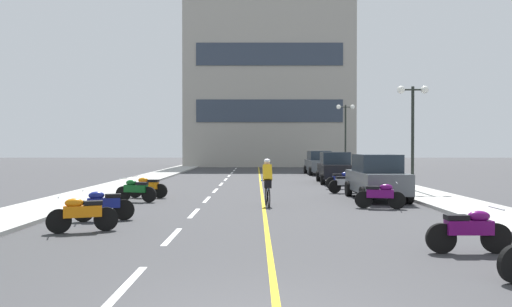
# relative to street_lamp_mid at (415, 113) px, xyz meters

# --- Properties ---
(ground_plane) EXTENTS (140.00, 140.00, 0.00)m
(ground_plane) POSITION_rel_street_lamp_mid_xyz_m (-7.26, 3.98, -3.69)
(ground_plane) COLOR #38383A
(curb_left) EXTENTS (2.40, 72.00, 0.12)m
(curb_left) POSITION_rel_street_lamp_mid_xyz_m (-14.46, 6.98, -3.63)
(curb_left) COLOR #A8A8A3
(curb_left) RESTS_ON ground
(curb_right) EXTENTS (2.40, 72.00, 0.12)m
(curb_right) POSITION_rel_street_lamp_mid_xyz_m (-0.06, 6.98, -3.63)
(curb_right) COLOR #A8A8A3
(curb_right) RESTS_ON ground
(lane_dash_0) EXTENTS (0.14, 2.20, 0.01)m
(lane_dash_0) POSITION_rel_street_lamp_mid_xyz_m (-9.26, -15.02, -3.68)
(lane_dash_0) COLOR silver
(lane_dash_0) RESTS_ON ground
(lane_dash_1) EXTENTS (0.14, 2.20, 0.01)m
(lane_dash_1) POSITION_rel_street_lamp_mid_xyz_m (-9.26, -11.02, -3.68)
(lane_dash_1) COLOR silver
(lane_dash_1) RESTS_ON ground
(lane_dash_2) EXTENTS (0.14, 2.20, 0.01)m
(lane_dash_2) POSITION_rel_street_lamp_mid_xyz_m (-9.26, -7.02, -3.68)
(lane_dash_2) COLOR silver
(lane_dash_2) RESTS_ON ground
(lane_dash_3) EXTENTS (0.14, 2.20, 0.01)m
(lane_dash_3) POSITION_rel_street_lamp_mid_xyz_m (-9.26, -3.02, -3.68)
(lane_dash_3) COLOR silver
(lane_dash_3) RESTS_ON ground
(lane_dash_4) EXTENTS (0.14, 2.20, 0.01)m
(lane_dash_4) POSITION_rel_street_lamp_mid_xyz_m (-9.26, 0.98, -3.68)
(lane_dash_4) COLOR silver
(lane_dash_4) RESTS_ON ground
(lane_dash_5) EXTENTS (0.14, 2.20, 0.01)m
(lane_dash_5) POSITION_rel_street_lamp_mid_xyz_m (-9.26, 4.98, -3.68)
(lane_dash_5) COLOR silver
(lane_dash_5) RESTS_ON ground
(lane_dash_6) EXTENTS (0.14, 2.20, 0.01)m
(lane_dash_6) POSITION_rel_street_lamp_mid_xyz_m (-9.26, 8.98, -3.68)
(lane_dash_6) COLOR silver
(lane_dash_6) RESTS_ON ground
(lane_dash_7) EXTENTS (0.14, 2.20, 0.01)m
(lane_dash_7) POSITION_rel_street_lamp_mid_xyz_m (-9.26, 12.98, -3.68)
(lane_dash_7) COLOR silver
(lane_dash_7) RESTS_ON ground
(lane_dash_8) EXTENTS (0.14, 2.20, 0.01)m
(lane_dash_8) POSITION_rel_street_lamp_mid_xyz_m (-9.26, 16.98, -3.68)
(lane_dash_8) COLOR silver
(lane_dash_8) RESTS_ON ground
(lane_dash_9) EXTENTS (0.14, 2.20, 0.01)m
(lane_dash_9) POSITION_rel_street_lamp_mid_xyz_m (-9.26, 20.98, -3.68)
(lane_dash_9) COLOR silver
(lane_dash_9) RESTS_ON ground
(lane_dash_10) EXTENTS (0.14, 2.20, 0.01)m
(lane_dash_10) POSITION_rel_street_lamp_mid_xyz_m (-9.26, 24.98, -3.68)
(lane_dash_10) COLOR silver
(lane_dash_10) RESTS_ON ground
(lane_dash_11) EXTENTS (0.14, 2.20, 0.01)m
(lane_dash_11) POSITION_rel_street_lamp_mid_xyz_m (-9.26, 28.98, -3.68)
(lane_dash_11) COLOR silver
(lane_dash_11) RESTS_ON ground
(centre_line_yellow) EXTENTS (0.12, 66.00, 0.01)m
(centre_line_yellow) POSITION_rel_street_lamp_mid_xyz_m (-7.01, 6.98, -3.68)
(centre_line_yellow) COLOR gold
(centre_line_yellow) RESTS_ON ground
(office_building) EXTENTS (18.24, 7.98, 19.70)m
(office_building) POSITION_rel_street_lamp_mid_xyz_m (-5.87, 31.91, 6.16)
(office_building) COLOR #9E998E
(office_building) RESTS_ON ground
(street_lamp_mid) EXTENTS (1.46, 0.36, 4.84)m
(street_lamp_mid) POSITION_rel_street_lamp_mid_xyz_m (0.00, 0.00, 0.00)
(street_lamp_mid) COLOR black
(street_lamp_mid) RESTS_ON curb_right
(street_lamp_far) EXTENTS (1.46, 0.36, 5.36)m
(street_lamp_far) POSITION_rel_street_lamp_mid_xyz_m (-0.18, 15.84, 0.33)
(street_lamp_far) COLOR black
(street_lamp_far) RESTS_ON curb_right
(parked_car_near) EXTENTS (1.94, 4.21, 1.82)m
(parked_car_near) POSITION_rel_street_lamp_mid_xyz_m (-2.44, -3.05, -2.77)
(parked_car_near) COLOR black
(parked_car_near) RESTS_ON ground
(parked_car_mid) EXTENTS (2.05, 4.26, 1.82)m
(parked_car_mid) POSITION_rel_street_lamp_mid_xyz_m (-2.63, 6.01, -2.77)
(parked_car_mid) COLOR black
(parked_car_mid) RESTS_ON ground
(parked_car_far) EXTENTS (2.02, 4.25, 1.82)m
(parked_car_far) POSITION_rel_street_lamp_mid_xyz_m (-2.44, 14.63, -2.77)
(parked_car_far) COLOR black
(parked_car_far) RESTS_ON ground
(motorcycle_1) EXTENTS (1.70, 0.60, 0.92)m
(motorcycle_1) POSITION_rel_street_lamp_mid_xyz_m (-3.04, -12.82, -3.21)
(motorcycle_1) COLOR black
(motorcycle_1) RESTS_ON ground
(motorcycle_2) EXTENTS (1.63, 0.81, 0.92)m
(motorcycle_2) POSITION_rel_street_lamp_mid_xyz_m (-11.59, -10.45, -3.21)
(motorcycle_2) COLOR black
(motorcycle_2) RESTS_ON ground
(motorcycle_3) EXTENTS (1.66, 0.73, 0.92)m
(motorcycle_3) POSITION_rel_street_lamp_mid_xyz_m (-11.64, -8.65, -3.21)
(motorcycle_3) COLOR black
(motorcycle_3) RESTS_ON ground
(motorcycle_4) EXTENTS (1.68, 0.66, 0.92)m
(motorcycle_4) POSITION_rel_street_lamp_mid_xyz_m (-3.02, -5.91, -3.21)
(motorcycle_4) COLOR black
(motorcycle_4) RESTS_ON ground
(motorcycle_5) EXTENTS (1.67, 0.70, 0.92)m
(motorcycle_5) POSITION_rel_street_lamp_mid_xyz_m (-11.91, -3.89, -3.21)
(motorcycle_5) COLOR black
(motorcycle_5) RESTS_ON ground
(motorcycle_6) EXTENTS (1.69, 0.62, 0.92)m
(motorcycle_6) POSITION_rel_street_lamp_mid_xyz_m (-11.79, -2.43, -3.21)
(motorcycle_6) COLOR black
(motorcycle_6) RESTS_ON ground
(motorcycle_7) EXTENTS (1.68, 0.67, 0.92)m
(motorcycle_7) POSITION_rel_street_lamp_mid_xyz_m (-3.14, -0.28, -3.21)
(motorcycle_7) COLOR black
(motorcycle_7) RESTS_ON ground
(motorcycle_8) EXTENTS (1.69, 0.63, 0.92)m
(motorcycle_8) POSITION_rel_street_lamp_mid_xyz_m (-2.95, 1.88, -3.21)
(motorcycle_8) COLOR black
(motorcycle_8) RESTS_ON ground
(cyclist_rider) EXTENTS (0.42, 1.77, 1.71)m
(cyclist_rider) POSITION_rel_street_lamp_mid_xyz_m (-6.87, -5.07, -2.80)
(cyclist_rider) COLOR black
(cyclist_rider) RESTS_ON ground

